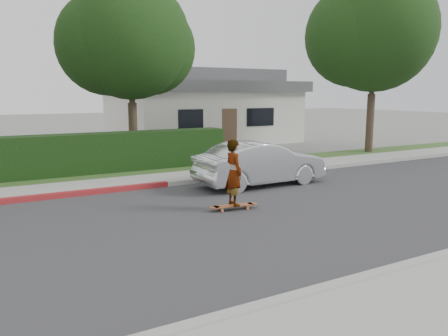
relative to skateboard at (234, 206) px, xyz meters
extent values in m
plane|color=slate|center=(-1.40, -0.60, -0.11)|extent=(120.00, 120.00, 0.00)
cube|color=#2D2D30|center=(-1.40, -0.60, -0.11)|extent=(60.00, 8.00, 0.01)
cube|color=#9E9E99|center=(-1.40, -4.70, -0.04)|extent=(60.00, 0.20, 0.15)
cube|color=gray|center=(-1.40, -5.60, -0.05)|extent=(60.00, 1.60, 0.12)
cube|color=#9E9E99|center=(-1.40, 3.50, -0.04)|extent=(60.00, 0.20, 0.15)
cube|color=gray|center=(-1.40, 4.40, -0.05)|extent=(60.00, 1.60, 0.12)
cube|color=#2D4C1E|center=(-1.40, 6.00, -0.06)|extent=(60.00, 1.60, 0.10)
cube|color=black|center=(-4.40, 6.60, 0.64)|extent=(15.00, 1.00, 1.50)
cylinder|color=#33261C|center=(0.10, 8.40, 1.15)|extent=(0.36, 0.36, 2.52)
cylinder|color=#33261C|center=(0.10, 8.40, 3.04)|extent=(0.24, 0.24, 2.10)
sphere|color=black|center=(0.10, 8.40, 4.93)|extent=(4.80, 4.80, 4.80)
sphere|color=black|center=(-0.70, 8.80, 4.73)|extent=(4.08, 4.08, 4.08)
sphere|color=black|center=(1.00, 8.70, 4.63)|extent=(3.84, 3.84, 3.84)
cylinder|color=#33261C|center=(11.10, 5.90, 1.33)|extent=(0.36, 0.36, 2.88)
cylinder|color=#33261C|center=(11.10, 5.90, 3.49)|extent=(0.24, 0.24, 2.40)
sphere|color=black|center=(11.10, 5.90, 5.65)|extent=(5.60, 5.60, 5.60)
sphere|color=black|center=(10.30, 6.30, 5.45)|extent=(4.76, 4.76, 4.76)
sphere|color=black|center=(12.00, 6.20, 5.35)|extent=(4.48, 4.48, 4.48)
cube|color=beige|center=(6.60, 15.40, 1.39)|extent=(10.00, 8.00, 3.00)
cube|color=#4C4C51|center=(6.60, 15.40, 3.19)|extent=(10.60, 8.60, 0.60)
cube|color=#4C4C51|center=(6.60, 15.40, 3.79)|extent=(8.40, 6.40, 0.80)
cube|color=black|center=(4.10, 11.38, 1.49)|extent=(1.40, 0.06, 1.00)
cube|color=black|center=(8.40, 11.38, 1.49)|extent=(1.80, 0.06, 1.00)
cube|color=brown|center=(6.40, 11.38, 0.94)|extent=(0.90, 0.06, 2.10)
cylinder|color=#D66E3A|center=(-0.35, -0.04, -0.07)|extent=(0.07, 0.05, 0.07)
cylinder|color=#D66E3A|center=(-0.32, 0.15, -0.07)|extent=(0.07, 0.05, 0.07)
cylinder|color=#D66E3A|center=(0.32, -0.15, -0.07)|extent=(0.07, 0.05, 0.07)
cylinder|color=#D66E3A|center=(0.35, 0.04, -0.07)|extent=(0.07, 0.05, 0.07)
cube|color=silver|center=(-0.34, 0.05, -0.02)|extent=(0.09, 0.21, 0.03)
cube|color=silver|center=(0.34, -0.05, -0.02)|extent=(0.09, 0.21, 0.03)
cube|color=brown|center=(0.00, 0.00, 0.01)|extent=(1.05, 0.40, 0.02)
cylinder|color=brown|center=(-0.51, 0.08, 0.01)|extent=(0.29, 0.29, 0.02)
cylinder|color=brown|center=(0.51, -0.08, 0.01)|extent=(0.29, 0.29, 0.02)
imported|color=white|center=(0.00, 0.00, 0.84)|extent=(0.43, 0.62, 1.65)
imported|color=silver|center=(2.29, 2.21, 0.59)|extent=(4.31, 1.58, 1.41)
camera|label=1|loc=(-5.38, -9.17, 2.77)|focal=35.00mm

